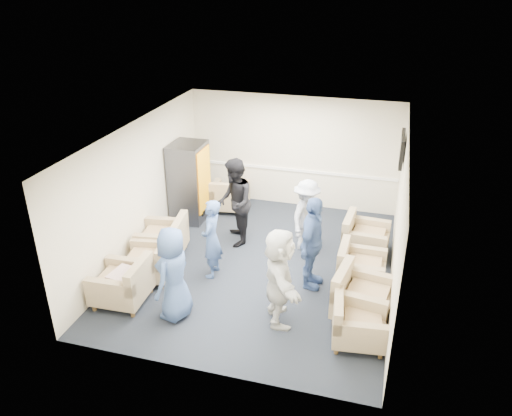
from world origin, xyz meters
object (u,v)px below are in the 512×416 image
(armchair_right_far, at_px, (363,238))
(person_back_left, at_px, (235,203))
(armchair_left_mid, at_px, (151,262))
(person_mid_right, at_px, (312,243))
(armchair_corner, at_px, (230,197))
(armchair_right_near, at_px, (355,324))
(armchair_right_midfar, at_px, (358,269))
(person_back_right, at_px, (306,215))
(armchair_left_far, at_px, (165,240))
(person_front_left, at_px, (173,274))
(person_mid_left, at_px, (212,239))
(vending_machine, at_px, (190,182))
(armchair_left_near, at_px, (125,285))
(armchair_right_midnear, at_px, (360,298))
(person_front_right, at_px, (279,277))

(armchair_right_far, bearing_deg, person_back_left, 99.61)
(armchair_left_mid, xyz_separation_m, person_mid_right, (2.93, 0.55, 0.55))
(armchair_right_far, xyz_separation_m, armchair_corner, (-3.25, 1.21, -0.00))
(armchair_right_near, relative_size, armchair_right_midfar, 1.05)
(armchair_right_midfar, bearing_deg, person_back_right, 49.38)
(armchair_left_far, relative_size, armchair_right_far, 1.08)
(armchair_left_far, distance_m, armchair_right_near, 4.27)
(person_front_left, height_order, person_back_right, person_front_left)
(armchair_left_mid, distance_m, person_mid_left, 1.24)
(armchair_left_far, bearing_deg, armchair_corner, 157.74)
(armchair_right_midfar, height_order, armchair_corner, armchair_corner)
(armchair_right_midfar, height_order, vending_machine, vending_machine)
(armchair_left_far, bearing_deg, armchair_right_midfar, 81.56)
(armchair_right_midfar, bearing_deg, armchair_right_near, -175.37)
(armchair_left_near, relative_size, armchair_right_midfar, 1.07)
(armchair_left_mid, height_order, person_back_right, person_back_right)
(person_back_left, xyz_separation_m, person_mid_right, (1.82, -1.17, -0.05))
(vending_machine, relative_size, person_mid_right, 1.03)
(person_back_right, bearing_deg, person_mid_right, -152.31)
(armchair_left_mid, distance_m, person_back_right, 3.22)
(armchair_left_far, height_order, armchair_right_midfar, armchair_left_far)
(armchair_right_midnear, height_order, person_back_left, person_back_left)
(armchair_right_near, relative_size, armchair_right_midnear, 0.86)
(armchair_corner, height_order, person_front_left, person_front_left)
(armchair_right_midfar, distance_m, person_back_left, 2.87)
(person_back_right, height_order, person_front_right, person_front_right)
(armchair_right_far, xyz_separation_m, person_mid_right, (-0.82, -1.42, 0.53))
(person_front_right, bearing_deg, person_front_left, 81.42)
(vending_machine, xyz_separation_m, person_back_right, (2.82, -0.68, -0.15))
(person_back_left, relative_size, person_back_right, 1.22)
(armchair_right_midnear, bearing_deg, armchair_right_far, 12.52)
(armchair_right_midfar, xyz_separation_m, person_back_left, (-2.65, 0.90, 0.60))
(armchair_right_midnear, height_order, armchair_corner, armchair_right_midnear)
(armchair_right_near, distance_m, armchair_right_far, 2.76)
(armchair_left_mid, height_order, person_mid_right, person_mid_right)
(armchair_left_far, bearing_deg, person_mid_left, 62.11)
(armchair_left_far, xyz_separation_m, person_back_right, (2.67, 1.03, 0.41))
(armchair_right_midnear, distance_m, armchair_corner, 4.72)
(armchair_right_near, distance_m, person_front_left, 2.99)
(armchair_corner, bearing_deg, person_mid_left, 93.73)
(armchair_left_mid, xyz_separation_m, armchair_right_midnear, (3.87, -0.12, 0.03))
(person_mid_left, relative_size, person_front_right, 0.91)
(armchair_left_far, distance_m, armchair_right_far, 4.00)
(person_back_right, bearing_deg, person_front_right, -166.48)
(armchair_right_midnear, distance_m, vending_machine, 4.92)
(person_front_left, relative_size, person_front_right, 0.97)
(person_back_left, bearing_deg, person_front_right, 11.66)
(person_mid_right, relative_size, person_front_right, 1.05)
(person_front_right, bearing_deg, armchair_right_near, -118.76)
(armchair_left_mid, bearing_deg, person_front_right, 67.38)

